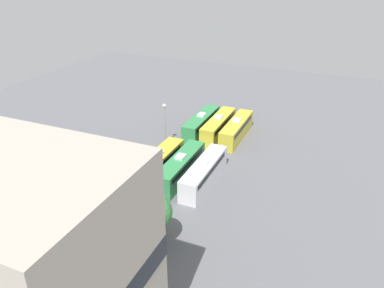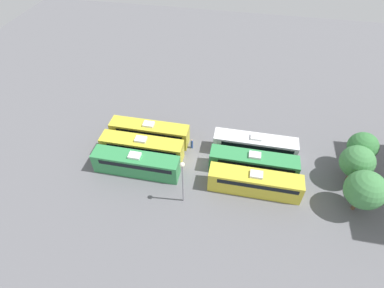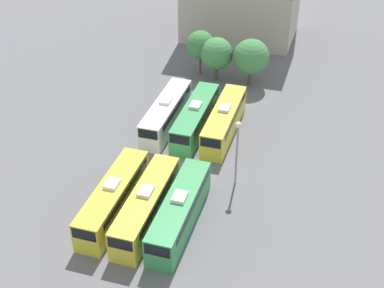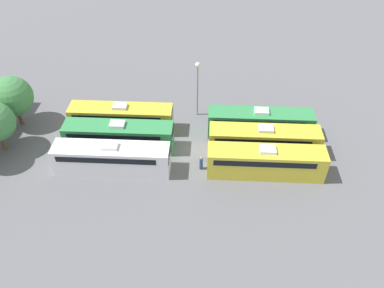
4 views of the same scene
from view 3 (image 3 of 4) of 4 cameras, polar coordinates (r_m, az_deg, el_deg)
ground_plane at (r=56.36m, az=-1.96°, el=-2.63°), size 114.36×114.36×0.00m
bus_0 at (r=50.55m, az=-8.36°, el=-5.61°), size 2.56×12.01×3.51m
bus_1 at (r=49.37m, az=-4.86°, el=-6.46°), size 2.56×12.01×3.51m
bus_2 at (r=48.64m, az=-1.29°, el=-7.06°), size 2.56×12.01×3.51m
bus_3 at (r=62.56m, az=-2.75°, el=3.39°), size 2.56×12.01×3.51m
bus_4 at (r=61.59m, az=0.38°, el=2.89°), size 2.56×12.01×3.51m
bus_5 at (r=61.18m, az=3.46°, el=2.59°), size 2.56×12.01×3.51m
worker_person at (r=55.71m, az=-5.25°, el=-2.27°), size 0.36×0.36×1.69m
light_pole at (r=51.57m, az=4.86°, el=0.17°), size 0.60×0.60×7.34m
tree_0 at (r=73.04m, az=0.91°, el=10.51°), size 3.88×3.88×6.28m
tree_1 at (r=71.82m, az=2.64°, el=9.60°), size 4.32×4.32×6.00m
tree_2 at (r=70.88m, az=6.33°, el=9.20°), size 4.73×4.73×6.35m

